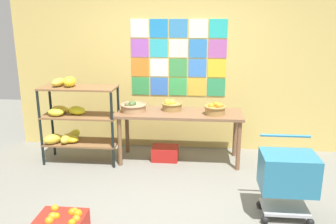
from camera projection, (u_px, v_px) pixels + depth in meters
ground at (163, 207)px, 3.86m from camera, size 9.80×9.80×0.00m
back_wall_with_art at (176, 59)px, 5.33m from camera, size 5.11×0.07×2.87m
banana_shelf_unit at (72, 117)px, 4.95m from camera, size 1.06×0.54×1.26m
display_table at (180, 118)px, 4.97m from camera, size 1.77×0.63×0.74m
fruit_basket_centre at (133, 107)px, 4.95m from camera, size 0.38×0.38×0.16m
fruit_basket_left at (215, 109)px, 4.80m from camera, size 0.31×0.31×0.18m
fruit_basket_back_left at (172, 105)px, 5.03m from camera, size 0.30×0.30×0.17m
produce_crate_under_table at (165, 153)px, 5.14m from camera, size 0.38×0.29×0.20m
orange_crate_foreground at (62, 223)px, 3.36m from camera, size 0.46×0.33×0.25m
shopping_cart at (288, 175)px, 3.56m from camera, size 0.55×0.45×0.84m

